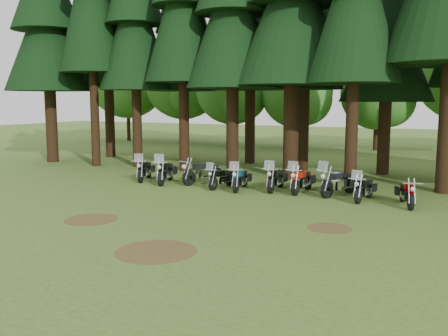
{
  "coord_description": "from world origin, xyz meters",
  "views": [
    {
      "loc": [
        8.4,
        -14.67,
        4.0
      ],
      "look_at": [
        -1.5,
        5.0,
        1.0
      ],
      "focal_mm": 40.0,
      "sensor_mm": 36.0,
      "label": 1
    }
  ],
  "objects_px": {
    "motorcycle_5": "(276,180)",
    "motorcycle_7": "(339,183)",
    "motorcycle_4": "(240,180)",
    "motorcycle_9": "(407,194)",
    "motorcycle_3": "(222,179)",
    "motorcycle_2": "(203,173)",
    "motorcycle_1": "(166,173)",
    "motorcycle_0": "(145,171)",
    "motorcycle_6": "(302,181)",
    "motorcycle_8": "(364,189)"
  },
  "relations": [
    {
      "from": "motorcycle_6",
      "to": "motorcycle_9",
      "type": "height_order",
      "value": "motorcycle_6"
    },
    {
      "from": "motorcycle_0",
      "to": "motorcycle_5",
      "type": "bearing_deg",
      "value": -19.03
    },
    {
      "from": "motorcycle_4",
      "to": "motorcycle_9",
      "type": "distance_m",
      "value": 7.09
    },
    {
      "from": "motorcycle_5",
      "to": "motorcycle_7",
      "type": "relative_size",
      "value": 0.96
    },
    {
      "from": "motorcycle_3",
      "to": "motorcycle_7",
      "type": "bearing_deg",
      "value": 12.56
    },
    {
      "from": "motorcycle_1",
      "to": "motorcycle_7",
      "type": "bearing_deg",
      "value": -14.43
    },
    {
      "from": "motorcycle_0",
      "to": "motorcycle_9",
      "type": "relative_size",
      "value": 1.08
    },
    {
      "from": "motorcycle_7",
      "to": "motorcycle_3",
      "type": "bearing_deg",
      "value": -153.51
    },
    {
      "from": "motorcycle_8",
      "to": "motorcycle_9",
      "type": "bearing_deg",
      "value": -4.7
    },
    {
      "from": "motorcycle_4",
      "to": "motorcycle_7",
      "type": "xyz_separation_m",
      "value": [
        4.25,
        0.69,
        0.05
      ]
    },
    {
      "from": "motorcycle_8",
      "to": "motorcycle_4",
      "type": "bearing_deg",
      "value": -173.63
    },
    {
      "from": "motorcycle_1",
      "to": "motorcycle_6",
      "type": "height_order",
      "value": "motorcycle_1"
    },
    {
      "from": "motorcycle_0",
      "to": "motorcycle_1",
      "type": "height_order",
      "value": "motorcycle_1"
    },
    {
      "from": "motorcycle_1",
      "to": "motorcycle_9",
      "type": "relative_size",
      "value": 1.15
    },
    {
      "from": "motorcycle_7",
      "to": "motorcycle_9",
      "type": "height_order",
      "value": "motorcycle_7"
    },
    {
      "from": "motorcycle_3",
      "to": "motorcycle_9",
      "type": "xyz_separation_m",
      "value": [
        8.06,
        -0.31,
        0.02
      ]
    },
    {
      "from": "motorcycle_0",
      "to": "motorcycle_1",
      "type": "relative_size",
      "value": 0.94
    },
    {
      "from": "motorcycle_1",
      "to": "motorcycle_6",
      "type": "bearing_deg",
      "value": -13.61
    },
    {
      "from": "motorcycle_3",
      "to": "motorcycle_6",
      "type": "distance_m",
      "value": 3.67
    },
    {
      "from": "motorcycle_0",
      "to": "motorcycle_5",
      "type": "xyz_separation_m",
      "value": [
        6.91,
        0.29,
        0.0
      ]
    },
    {
      "from": "motorcycle_4",
      "to": "motorcycle_5",
      "type": "xyz_separation_m",
      "value": [
        1.46,
        0.62,
        0.02
      ]
    },
    {
      "from": "motorcycle_2",
      "to": "motorcycle_3",
      "type": "xyz_separation_m",
      "value": [
        1.39,
        -0.69,
        -0.07
      ]
    },
    {
      "from": "motorcycle_7",
      "to": "motorcycle_0",
      "type": "bearing_deg",
      "value": -158.16
    },
    {
      "from": "motorcycle_1",
      "to": "motorcycle_4",
      "type": "height_order",
      "value": "motorcycle_1"
    },
    {
      "from": "motorcycle_5",
      "to": "motorcycle_0",
      "type": "bearing_deg",
      "value": 177.15
    },
    {
      "from": "motorcycle_2",
      "to": "motorcycle_8",
      "type": "relative_size",
      "value": 1.08
    },
    {
      "from": "motorcycle_3",
      "to": "motorcycle_7",
      "type": "relative_size",
      "value": 0.84
    },
    {
      "from": "motorcycle_0",
      "to": "motorcycle_6",
      "type": "height_order",
      "value": "motorcycle_6"
    },
    {
      "from": "motorcycle_5",
      "to": "motorcycle_9",
      "type": "bearing_deg",
      "value": -13.93
    },
    {
      "from": "motorcycle_5",
      "to": "motorcycle_6",
      "type": "relative_size",
      "value": 0.98
    },
    {
      "from": "motorcycle_7",
      "to": "motorcycle_5",
      "type": "bearing_deg",
      "value": -158.86
    },
    {
      "from": "motorcycle_2",
      "to": "motorcycle_4",
      "type": "height_order",
      "value": "motorcycle_4"
    },
    {
      "from": "motorcycle_3",
      "to": "motorcycle_9",
      "type": "relative_size",
      "value": 0.97
    },
    {
      "from": "motorcycle_7",
      "to": "motorcycle_9",
      "type": "xyz_separation_m",
      "value": [
        2.83,
        -0.93,
        -0.07
      ]
    },
    {
      "from": "motorcycle_2",
      "to": "motorcycle_9",
      "type": "relative_size",
      "value": 1.11
    },
    {
      "from": "motorcycle_3",
      "to": "motorcycle_7",
      "type": "distance_m",
      "value": 5.27
    },
    {
      "from": "motorcycle_2",
      "to": "motorcycle_9",
      "type": "height_order",
      "value": "motorcycle_2"
    },
    {
      "from": "motorcycle_2",
      "to": "motorcycle_3",
      "type": "relative_size",
      "value": 1.14
    },
    {
      "from": "motorcycle_7",
      "to": "motorcycle_4",
      "type": "bearing_deg",
      "value": -151.09
    },
    {
      "from": "motorcycle_3",
      "to": "motorcycle_7",
      "type": "height_order",
      "value": "motorcycle_7"
    },
    {
      "from": "motorcycle_2",
      "to": "motorcycle_5",
      "type": "xyz_separation_m",
      "value": [
        3.82,
        -0.14,
        -0.01
      ]
    },
    {
      "from": "motorcycle_4",
      "to": "motorcycle_5",
      "type": "bearing_deg",
      "value": 12.75
    },
    {
      "from": "motorcycle_4",
      "to": "motorcycle_5",
      "type": "relative_size",
      "value": 0.96
    },
    {
      "from": "motorcycle_4",
      "to": "motorcycle_7",
      "type": "distance_m",
      "value": 4.31
    },
    {
      "from": "motorcycle_2",
      "to": "motorcycle_8",
      "type": "height_order",
      "value": "motorcycle_8"
    },
    {
      "from": "motorcycle_1",
      "to": "motorcycle_7",
      "type": "distance_m",
      "value": 8.31
    },
    {
      "from": "motorcycle_1",
      "to": "motorcycle_8",
      "type": "bearing_deg",
      "value": -18.74
    },
    {
      "from": "motorcycle_1",
      "to": "motorcycle_5",
      "type": "xyz_separation_m",
      "value": [
        5.48,
        0.56,
        -0.03
      ]
    },
    {
      "from": "motorcycle_2",
      "to": "motorcycle_5",
      "type": "relative_size",
      "value": 1.0
    },
    {
      "from": "motorcycle_5",
      "to": "motorcycle_9",
      "type": "xyz_separation_m",
      "value": [
        5.62,
        -0.86,
        -0.04
      ]
    }
  ]
}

